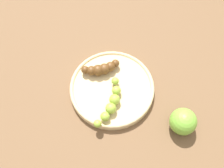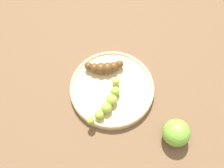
% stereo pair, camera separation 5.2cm
% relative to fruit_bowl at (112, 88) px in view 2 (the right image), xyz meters
% --- Properties ---
extents(ground_plane, '(2.40, 2.40, 0.00)m').
position_rel_fruit_bowl_xyz_m(ground_plane, '(0.00, 0.00, -0.01)').
color(ground_plane, brown).
extents(fruit_bowl, '(0.23, 0.23, 0.02)m').
position_rel_fruit_bowl_xyz_m(fruit_bowl, '(0.00, 0.00, 0.00)').
color(fruit_bowl, '#D1B784').
rests_on(fruit_bowl, ground_plane).
extents(banana_overripe, '(0.08, 0.09, 0.03)m').
position_rel_fruit_bowl_xyz_m(banana_overripe, '(0.05, -0.02, 0.02)').
color(banana_overripe, '#593819').
rests_on(banana_overripe, fruit_bowl).
extents(banana_green, '(0.06, 0.14, 0.03)m').
position_rel_fruit_bowl_xyz_m(banana_green, '(-0.03, 0.04, 0.02)').
color(banana_green, '#8CAD38').
rests_on(banana_green, fruit_bowl).
extents(apple_green, '(0.07, 0.07, 0.07)m').
position_rel_fruit_bowl_xyz_m(apple_green, '(-0.20, -0.02, 0.02)').
color(apple_green, '#72B238').
rests_on(apple_green, ground_plane).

